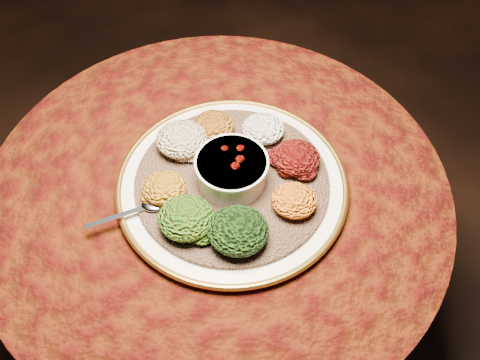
# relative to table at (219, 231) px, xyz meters

# --- Properties ---
(table) EXTENTS (0.96, 0.96, 0.73)m
(table) POSITION_rel_table_xyz_m (0.00, 0.00, 0.00)
(table) COLOR black
(table) RESTS_ON ground
(platter) EXTENTS (0.49, 0.49, 0.02)m
(platter) POSITION_rel_table_xyz_m (0.03, -0.00, 0.19)
(platter) COLOR silver
(platter) RESTS_ON table
(injera) EXTENTS (0.51, 0.51, 0.01)m
(injera) POSITION_rel_table_xyz_m (0.03, -0.00, 0.20)
(injera) COLOR brown
(injera) RESTS_ON platter
(stew_bowl) EXTENTS (0.14, 0.14, 0.06)m
(stew_bowl) POSITION_rel_table_xyz_m (0.03, -0.00, 0.24)
(stew_bowl) COLOR silver
(stew_bowl) RESTS_ON injera
(spoon) EXTENTS (0.13, 0.09, 0.01)m
(spoon) POSITION_rel_table_xyz_m (-0.11, -0.10, 0.21)
(spoon) COLOR silver
(spoon) RESTS_ON injera
(portion_ayib) EXTENTS (0.09, 0.09, 0.04)m
(portion_ayib) POSITION_rel_table_xyz_m (0.07, 0.13, 0.23)
(portion_ayib) COLOR white
(portion_ayib) RESTS_ON injera
(portion_kitfo) EXTENTS (0.10, 0.09, 0.05)m
(portion_kitfo) POSITION_rel_table_xyz_m (0.15, 0.06, 0.23)
(portion_kitfo) COLOR black
(portion_kitfo) RESTS_ON injera
(portion_tikil) EXTENTS (0.09, 0.08, 0.04)m
(portion_tikil) POSITION_rel_table_xyz_m (0.16, -0.04, 0.23)
(portion_tikil) COLOR #B27B0E
(portion_tikil) RESTS_ON injera
(portion_gomen) EXTENTS (0.11, 0.11, 0.05)m
(portion_gomen) POSITION_rel_table_xyz_m (0.07, -0.13, 0.24)
(portion_gomen) COLOR black
(portion_gomen) RESTS_ON injera
(portion_mixveg) EXTENTS (0.11, 0.10, 0.05)m
(portion_mixveg) POSITION_rel_table_xyz_m (-0.03, -0.12, 0.23)
(portion_mixveg) COLOR #A6370A
(portion_mixveg) RESTS_ON injera
(portion_kik) EXTENTS (0.09, 0.08, 0.04)m
(portion_kik) POSITION_rel_table_xyz_m (-0.09, -0.06, 0.23)
(portion_kik) COLOR #B46C0F
(portion_kik) RESTS_ON injera
(portion_timatim) EXTENTS (0.11, 0.10, 0.05)m
(portion_timatim) POSITION_rel_table_xyz_m (-0.08, 0.06, 0.23)
(portion_timatim) COLOR maroon
(portion_timatim) RESTS_ON injera
(portion_shiro) EXTENTS (0.09, 0.08, 0.04)m
(portion_shiro) POSITION_rel_table_xyz_m (-0.03, 0.12, 0.23)
(portion_shiro) COLOR #84530F
(portion_shiro) RESTS_ON injera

